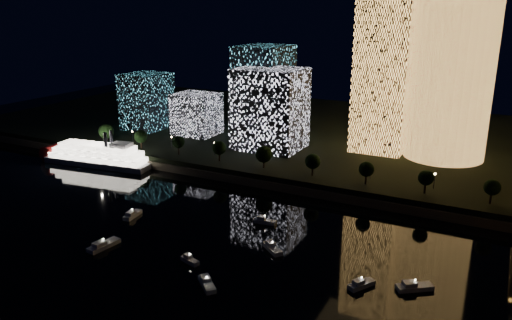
# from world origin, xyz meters

# --- Properties ---
(far_bank) EXTENTS (420.00, 160.00, 5.00)m
(far_bank) POSITION_xyz_m (0.00, 160.00, 2.50)
(far_bank) COLOR black
(far_bank) RESTS_ON ground
(seawall) EXTENTS (420.00, 6.00, 3.00)m
(seawall) POSITION_xyz_m (0.00, 82.00, 1.50)
(seawall) COLOR #6B5E4C
(seawall) RESTS_ON ground
(tower_cylindrical) EXTENTS (34.00, 34.00, 89.39)m
(tower_cylindrical) POSITION_xyz_m (29.20, 136.10, 49.82)
(tower_cylindrical) COLOR #FFB051
(tower_cylindrical) RESTS_ON far_bank
(tower_rectangular) EXTENTS (21.86, 21.86, 69.55)m
(tower_rectangular) POSITION_xyz_m (2.87, 135.10, 39.77)
(tower_rectangular) COLOR #FFB051
(tower_rectangular) RESTS_ON far_bank
(midrise_blocks) EXTENTS (96.22, 43.97, 42.60)m
(midrise_blocks) POSITION_xyz_m (-62.49, 124.20, 22.43)
(midrise_blocks) COLOR white
(midrise_blocks) RESTS_ON far_bank
(riverboat) EXTENTS (52.75, 16.97, 15.62)m
(riverboat) POSITION_xyz_m (-103.75, 73.14, 4.01)
(riverboat) COLOR silver
(riverboat) RESTS_ON ground
(motorboats) EXTENTS (98.15, 81.22, 2.78)m
(motorboats) POSITION_xyz_m (-6.53, 13.36, 0.81)
(motorboats) COLOR silver
(motorboats) RESTS_ON ground
(esplanade_trees) EXTENTS (166.04, 6.88, 8.94)m
(esplanade_trees) POSITION_xyz_m (-39.29, 88.00, 10.47)
(esplanade_trees) COLOR black
(esplanade_trees) RESTS_ON far_bank
(street_lamps) EXTENTS (132.70, 0.70, 5.65)m
(street_lamps) POSITION_xyz_m (-34.00, 94.00, 9.02)
(street_lamps) COLOR black
(street_lamps) RESTS_ON far_bank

